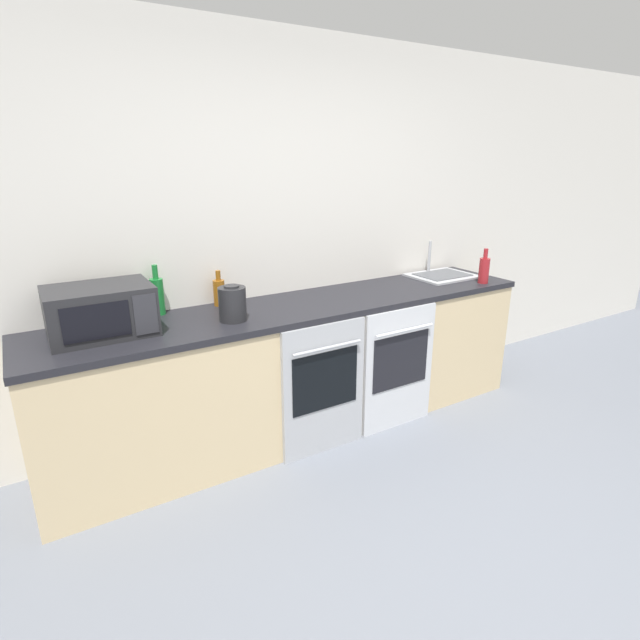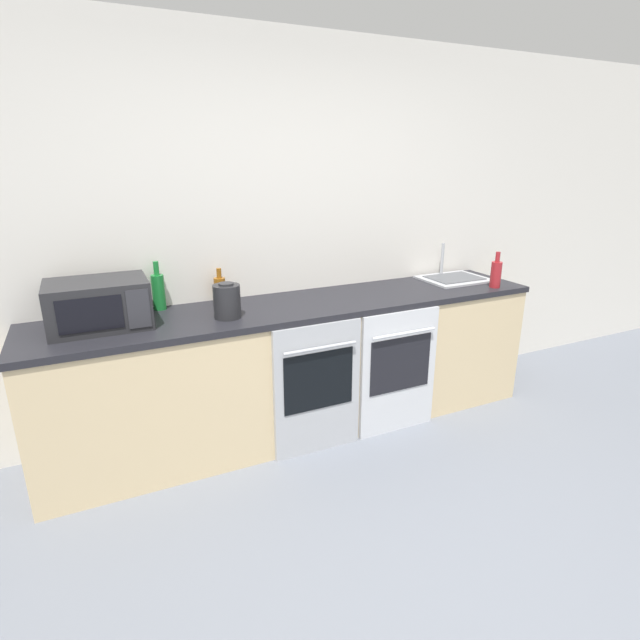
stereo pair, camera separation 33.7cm
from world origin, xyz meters
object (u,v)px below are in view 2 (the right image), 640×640
at_px(oven_left, 318,389).
at_px(microwave, 99,304).
at_px(oven_right, 399,372).
at_px(bottle_red, 496,274).
at_px(bottle_amber, 220,289).
at_px(kettle, 227,301).
at_px(sink, 454,278).
at_px(bottle_green, 158,291).

height_order(oven_left, microwave, microwave).
relative_size(oven_right, bottle_red, 3.30).
bearing_deg(bottle_amber, microwave, -164.81).
xyz_separation_m(oven_right, microwave, (-1.78, 0.38, 0.60)).
distance_m(microwave, kettle, 0.71).
distance_m(bottle_red, sink, 0.35).
relative_size(oven_right, microwave, 1.63).
relative_size(oven_left, microwave, 1.63).
xyz_separation_m(oven_left, bottle_red, (1.49, 0.11, 0.57)).
distance_m(oven_left, kettle, 0.78).
bearing_deg(bottle_amber, oven_right, -29.23).
relative_size(oven_right, bottle_green, 2.83).
distance_m(bottle_amber, bottle_green, 0.39).
distance_m(microwave, sink, 2.55).
distance_m(oven_left, bottle_green, 1.17).
distance_m(microwave, bottle_green, 0.41).
relative_size(oven_left, sink, 1.76).
bearing_deg(bottle_green, kettle, -46.04).
bearing_deg(microwave, sink, 0.97).
bearing_deg(bottle_green, bottle_amber, -1.72).
relative_size(bottle_red, kettle, 1.24).
xyz_separation_m(bottle_green, sink, (2.20, -0.17, -0.11)).
relative_size(bottle_amber, bottle_red, 0.87).
bearing_deg(sink, oven_right, -151.18).
relative_size(microwave, kettle, 2.51).
bearing_deg(bottle_green, bottle_red, -11.84).
height_order(oven_left, bottle_amber, bottle_amber).
relative_size(oven_left, bottle_amber, 3.78).
bearing_deg(sink, bottle_red, -69.69).
xyz_separation_m(microwave, bottle_red, (2.67, -0.27, -0.03)).
bearing_deg(microwave, oven_right, -12.11).
relative_size(oven_left, bottle_green, 2.83).
height_order(oven_right, bottle_amber, bottle_amber).
distance_m(oven_left, bottle_amber, 0.92).
distance_m(bottle_green, sink, 2.21).
bearing_deg(kettle, microwave, 168.59).
bearing_deg(bottle_red, microwave, 174.15).
bearing_deg(bottle_green, oven_left, -35.90).
bearing_deg(oven_right, bottle_green, 157.39).
bearing_deg(oven_left, sink, 17.14).
relative_size(microwave, bottle_green, 1.74).
bearing_deg(kettle, sink, 5.62).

